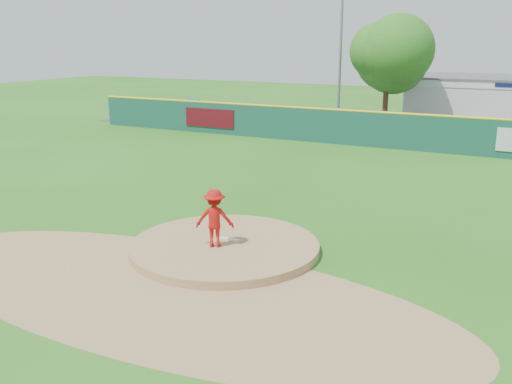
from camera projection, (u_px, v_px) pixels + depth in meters
The scene contains 11 objects.
ground at pixel (225, 251), 16.59m from camera, with size 120.00×120.00×0.00m, color #286B19.
pitchers_mound at pixel (225, 251), 16.59m from camera, with size 5.50×5.50×0.50m, color #9E774C.
pitching_rubber at pixel (230, 239), 16.77m from camera, with size 0.60×0.15×0.04m, color white.
infield_dirt_arc at pixel (163, 290), 14.01m from camera, with size 15.40×15.40×0.01m, color #9E774C.
parking_lot at pixel (420, 127), 39.76m from camera, with size 44.00×16.00×0.02m, color #38383A.
pitcher at pixel (215, 218), 16.07m from camera, with size 1.08×0.62×1.67m, color #B7120F.
fence_banners at pixel (351, 128), 32.61m from camera, with size 22.66×0.04×1.20m.
playground_slide at pixel (190, 111), 42.40m from camera, with size 1.00×2.82×1.56m.
outfield_fence at pixel (387, 129), 31.75m from camera, with size 40.00×0.14×2.07m.
deciduous_tree at pixel (388, 61), 37.74m from camera, with size 5.60×5.60×7.36m.
light_pole_left at pixel (341, 37), 40.84m from camera, with size 1.75×0.25×11.00m.
Camera 1 is at (7.94, -13.42, 5.99)m, focal length 40.00 mm.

